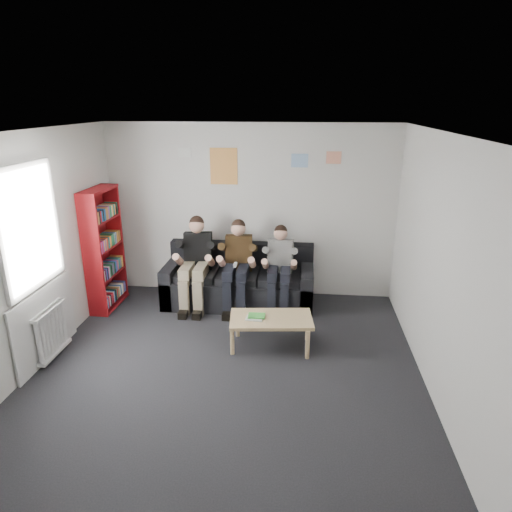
{
  "coord_description": "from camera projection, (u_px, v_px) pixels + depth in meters",
  "views": [
    {
      "loc": [
        0.83,
        -4.43,
        2.99
      ],
      "look_at": [
        0.22,
        1.3,
        1.03
      ],
      "focal_mm": 32.0,
      "sensor_mm": 36.0,
      "label": 1
    }
  ],
  "objects": [
    {
      "name": "room_shell",
      "position": [
        222.0,
        266.0,
        4.79
      ],
      "size": [
        5.0,
        5.0,
        5.0
      ],
      "color": "black",
      "rests_on": "ground"
    },
    {
      "name": "sofa",
      "position": [
        239.0,
        283.0,
        7.08
      ],
      "size": [
        2.27,
        0.93,
        0.88
      ],
      "color": "black",
      "rests_on": "ground"
    },
    {
      "name": "bookshelf",
      "position": [
        105.0,
        249.0,
        6.76
      ],
      "size": [
        0.27,
        0.82,
        1.82
      ],
      "rotation": [
        0.0,
        0.0,
        -0.02
      ],
      "color": "maroon",
      "rests_on": "ground"
    },
    {
      "name": "coffee_table",
      "position": [
        271.0,
        321.0,
        5.75
      ],
      "size": [
        1.03,
        0.57,
        0.41
      ],
      "rotation": [
        0.0,
        0.0,
        0.11
      ],
      "color": "tan",
      "rests_on": "ground"
    },
    {
      "name": "game_cases",
      "position": [
        255.0,
        317.0,
        5.71
      ],
      "size": [
        0.23,
        0.19,
        0.03
      ],
      "rotation": [
        0.0,
        0.0,
        -0.06
      ],
      "color": "silver",
      "rests_on": "coffee_table"
    },
    {
      "name": "person_left",
      "position": [
        195.0,
        263.0,
        6.83
      ],
      "size": [
        0.42,
        0.89,
        1.37
      ],
      "rotation": [
        0.0,
        0.0,
        0.12
      ],
      "color": "black",
      "rests_on": "sofa"
    },
    {
      "name": "person_middle",
      "position": [
        237.0,
        266.0,
        6.78
      ],
      "size": [
        0.4,
        0.86,
        1.34
      ],
      "rotation": [
        0.0,
        0.0,
        0.09
      ],
      "color": "#442F16",
      "rests_on": "sofa"
    },
    {
      "name": "person_right",
      "position": [
        280.0,
        269.0,
        6.73
      ],
      "size": [
        0.37,
        0.79,
        1.27
      ],
      "rotation": [
        0.0,
        0.0,
        -0.09
      ],
      "color": "silver",
      "rests_on": "sofa"
    },
    {
      "name": "radiator",
      "position": [
        52.0,
        332.0,
        5.51
      ],
      "size": [
        0.1,
        0.64,
        0.6
      ],
      "color": "silver",
      "rests_on": "ground"
    },
    {
      "name": "window",
      "position": [
        37.0,
        279.0,
        5.3
      ],
      "size": [
        0.05,
        1.3,
        2.36
      ],
      "color": "white",
      "rests_on": "room_shell"
    },
    {
      "name": "poster_large",
      "position": [
        224.0,
        166.0,
        6.94
      ],
      "size": [
        0.42,
        0.01,
        0.55
      ],
      "primitive_type": "cube",
      "color": "gold",
      "rests_on": "room_shell"
    },
    {
      "name": "poster_blue",
      "position": [
        300.0,
        161.0,
        6.8
      ],
      "size": [
        0.25,
        0.01,
        0.2
      ],
      "primitive_type": "cube",
      "color": "#4090DA",
      "rests_on": "room_shell"
    },
    {
      "name": "poster_pink",
      "position": [
        334.0,
        158.0,
        6.73
      ],
      "size": [
        0.22,
        0.01,
        0.18
      ],
      "primitive_type": "cube",
      "color": "#CD4097",
      "rests_on": "room_shell"
    },
    {
      "name": "poster_sign",
      "position": [
        185.0,
        152.0,
        6.94
      ],
      "size": [
        0.2,
        0.01,
        0.14
      ],
      "primitive_type": "cube",
      "color": "silver",
      "rests_on": "room_shell"
    }
  ]
}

